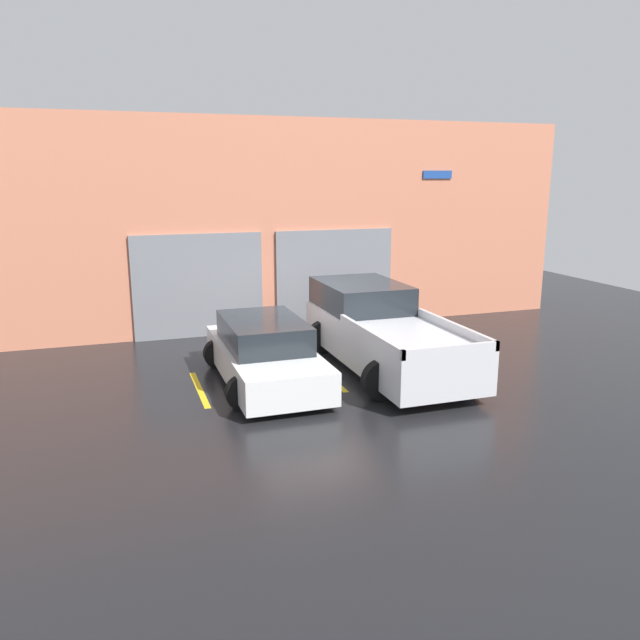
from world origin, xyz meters
TOP-DOWN VIEW (x-y plane):
  - ground_plane at (0.00, 0.00)m, footprint 28.00×28.00m
  - shophouse_building at (-0.00, 3.29)m, footprint 17.26×0.68m
  - pickup_truck at (1.35, -0.89)m, footprint 2.50×5.42m
  - sedan_white at (-1.35, -1.18)m, footprint 2.12×4.27m
  - parking_stripe_far_left at (-2.69, -1.21)m, footprint 0.12×2.20m
  - parking_stripe_left at (0.00, -1.21)m, footprint 0.12×2.20m
  - parking_stripe_centre at (2.69, -1.21)m, footprint 0.12×2.20m

SIDE VIEW (x-z plane):
  - ground_plane at x=0.00m, z-range 0.00..0.00m
  - parking_stripe_far_left at x=-2.69m, z-range 0.00..0.01m
  - parking_stripe_left at x=0.00m, z-range 0.00..0.01m
  - parking_stripe_centre at x=2.69m, z-range 0.00..0.01m
  - sedan_white at x=-1.35m, z-range -0.04..1.26m
  - pickup_truck at x=1.35m, z-range -0.05..1.64m
  - shophouse_building at x=0.00m, z-range -0.04..5.57m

